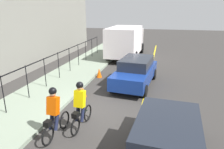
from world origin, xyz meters
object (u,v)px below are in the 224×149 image
Objects in this scene: patrol_sedan at (167,142)px; traffic_cone_near at (83,92)px; cyclist_lead at (80,106)px; traffic_cone_far at (99,73)px; parked_sedan_rear at (136,71)px; box_truck_background at (126,40)px; cyclist_follow at (54,113)px.

patrol_sedan is 9.41× the size of traffic_cone_near.
cyclist_lead reaches higher than traffic_cone_far.
parked_sedan_rear is at bearing -10.67° from cyclist_lead.
parked_sedan_rear is 3.34m from traffic_cone_near.
parked_sedan_rear reaches higher than traffic_cone_far.
parked_sedan_rear is at bearing -164.30° from box_truck_background.
cyclist_follow reaches higher than traffic_cone_far.
box_truck_background is at bearing 18.65° from patrol_sedan.
box_truck_background reaches higher than cyclist_follow.
parked_sedan_rear is (5.83, -1.99, -0.09)m from cyclist_follow.
patrol_sedan is 0.67× the size of box_truck_background.
traffic_cone_near is at bearing -178.19° from traffic_cone_far.
cyclist_follow reaches higher than traffic_cone_near.
cyclist_follow is 0.40× the size of patrol_sedan.
traffic_cone_far is at bearing -103.74° from parked_sedan_rear.
box_truck_background reaches higher than traffic_cone_far.
patrol_sedan is at bearing -109.93° from cyclist_lead.
box_truck_background reaches higher than traffic_cone_near.
parked_sedan_rear is at bearing -14.76° from cyclist_follow.
patrol_sedan is at bearing 20.61° from parked_sedan_rear.
box_truck_background reaches higher than patrol_sedan.
patrol_sedan is (-1.33, -3.00, -0.09)m from cyclist_lead.
box_truck_background is 9.50m from traffic_cone_near.
box_truck_background reaches higher than parked_sedan_rear.
cyclist_follow is at bearing 84.89° from patrol_sedan.
patrol_sedan is (-0.61, -3.64, -0.09)m from cyclist_follow.
cyclist_lead reaches higher than patrol_sedan.
patrol_sedan is at bearing -150.67° from traffic_cone_far.
cyclist_follow is 3.80× the size of traffic_cone_near.
cyclist_lead is at bearing -37.71° from cyclist_follow.
box_truck_background is at bearing -6.28° from traffic_cone_far.
parked_sedan_rear is 7.36m from box_truck_background.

